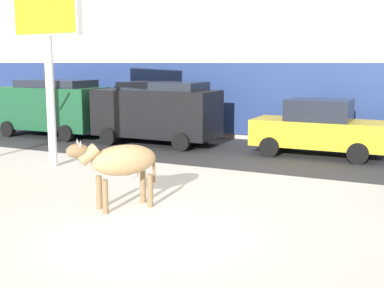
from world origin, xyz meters
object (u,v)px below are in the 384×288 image
(car_black_van, at_px, (157,111))
(car_yellow_sedan, at_px, (318,128))
(car_darkgreen_van, at_px, (52,106))
(cow_tan, at_px, (121,162))
(pedestrian_near_billboard, at_px, (126,110))
(pedestrian_by_cars, at_px, (257,116))
(billboard, at_px, (46,15))

(car_black_van, height_order, car_yellow_sedan, car_black_van)
(car_darkgreen_van, relative_size, car_yellow_sedan, 1.10)
(car_darkgreen_van, distance_m, car_black_van, 4.94)
(car_darkgreen_van, bearing_deg, cow_tan, -41.52)
(car_yellow_sedan, bearing_deg, pedestrian_near_billboard, 163.28)
(car_black_van, distance_m, pedestrian_by_cars, 4.22)
(car_black_van, bearing_deg, pedestrian_by_cars, 47.54)
(billboard, bearing_deg, pedestrian_by_cars, 65.32)
(billboard, bearing_deg, pedestrian_near_billboard, 108.48)
(pedestrian_by_cars, bearing_deg, car_darkgreen_van, -157.89)
(car_yellow_sedan, bearing_deg, cow_tan, -107.63)
(pedestrian_near_billboard, bearing_deg, car_yellow_sedan, -16.72)
(billboard, distance_m, car_darkgreen_van, 7.00)
(billboard, height_order, car_darkgreen_van, billboard)
(cow_tan, relative_size, pedestrian_by_cars, 1.03)
(car_yellow_sedan, distance_m, pedestrian_near_billboard, 9.68)
(billboard, bearing_deg, car_black_van, 80.67)
(billboard, height_order, car_black_van, billboard)
(car_black_van, xyz_separation_m, pedestrian_near_billboard, (-3.42, 3.10, -0.36))
(cow_tan, height_order, car_yellow_sedan, car_yellow_sedan)
(pedestrian_by_cars, bearing_deg, car_black_van, -132.46)
(billboard, xyz_separation_m, pedestrian_near_billboard, (-2.64, 7.88, -3.43))
(car_darkgreen_van, xyz_separation_m, pedestrian_near_billboard, (1.52, 3.16, -0.36))
(car_yellow_sedan, distance_m, pedestrian_by_cars, 4.11)
(billboard, height_order, car_yellow_sedan, billboard)
(pedestrian_by_cars, bearing_deg, billboard, -114.68)
(cow_tan, xyz_separation_m, billboard, (-4.17, 2.65, 3.32))
(cow_tan, relative_size, car_yellow_sedan, 0.42)
(pedestrian_near_billboard, bearing_deg, car_darkgreen_van, -115.71)
(car_yellow_sedan, relative_size, pedestrian_by_cars, 2.44)
(cow_tan, xyz_separation_m, car_yellow_sedan, (2.46, 7.75, -0.09))
(car_darkgreen_van, bearing_deg, car_black_van, 0.72)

